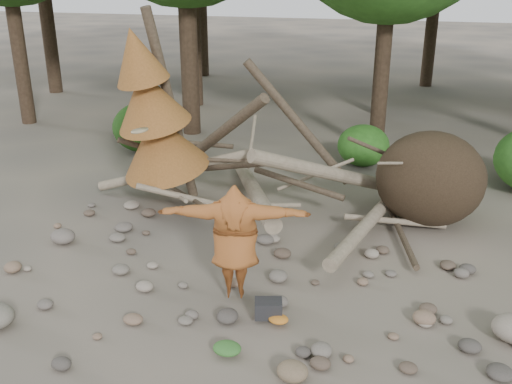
% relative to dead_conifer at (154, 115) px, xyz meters
% --- Properties ---
extents(ground, '(120.00, 120.00, 0.00)m').
position_rel_dead_conifer_xyz_m(ground, '(3.12, -3.37, -2.11)').
color(ground, '#514C44').
rests_on(ground, ground).
extents(deadfall_pile, '(8.55, 5.24, 3.30)m').
position_rel_dead_conifer_xyz_m(deadfall_pile, '(5.13, 0.87, -1.16)').
color(deadfall_pile, '#332619').
rests_on(deadfall_pile, ground).
extents(dead_conifer, '(2.06, 2.16, 4.35)m').
position_rel_dead_conifer_xyz_m(dead_conifer, '(0.00, 0.00, 0.00)').
color(dead_conifer, '#4C3F30').
rests_on(dead_conifer, ground).
extents(bush_left, '(1.80, 1.80, 1.44)m').
position_rel_dead_conifer_xyz_m(bush_left, '(-2.38, 3.83, -1.39)').
color(bush_left, '#225316').
rests_on(bush_left, ground).
extents(bush_mid, '(1.40, 1.40, 1.12)m').
position_rel_dead_conifer_xyz_m(bush_mid, '(3.92, 4.43, -1.55)').
color(bush_mid, '#2D691E').
rests_on(bush_mid, ground).
extents(frisbee_thrower, '(3.20, 1.32, 2.47)m').
position_rel_dead_conifer_xyz_m(frisbee_thrower, '(2.90, -3.08, -1.09)').
color(frisbee_thrower, brown).
rests_on(frisbee_thrower, ground).
extents(backpack, '(0.47, 0.38, 0.27)m').
position_rel_dead_conifer_xyz_m(backpack, '(3.58, -3.50, -1.97)').
color(backpack, black).
rests_on(backpack, ground).
extents(cloth_green, '(0.40, 0.33, 0.15)m').
position_rel_dead_conifer_xyz_m(cloth_green, '(3.29, -4.51, -2.04)').
color(cloth_green, '#306327').
rests_on(cloth_green, ground).
extents(cloth_orange, '(0.31, 0.25, 0.11)m').
position_rel_dead_conifer_xyz_m(cloth_orange, '(3.77, -3.59, -2.06)').
color(cloth_orange, '#BC6D20').
rests_on(cloth_orange, ground).
extents(boulder_front_right, '(0.42, 0.37, 0.25)m').
position_rel_dead_conifer_xyz_m(boulder_front_right, '(4.27, -4.71, -1.99)').
color(boulder_front_right, '#746048').
rests_on(boulder_front_right, ground).
extents(boulder_mid_left, '(0.48, 0.43, 0.29)m').
position_rel_dead_conifer_xyz_m(boulder_mid_left, '(-0.97, -2.20, -1.97)').
color(boulder_mid_left, '#696058').
rests_on(boulder_mid_left, ground).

